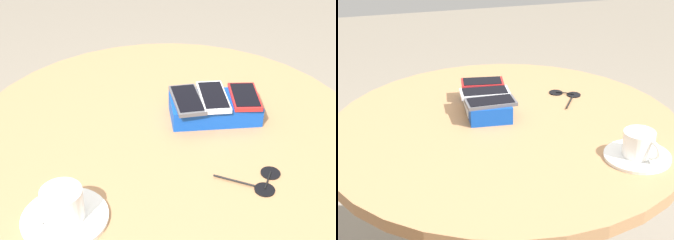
% 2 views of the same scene
% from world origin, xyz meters
% --- Properties ---
extents(round_table, '(0.93, 0.93, 0.77)m').
position_xyz_m(round_table, '(0.00, 0.00, 0.63)').
color(round_table, '#2D2D2D').
rests_on(round_table, ground_plane).
extents(phone_box, '(0.21, 0.12, 0.05)m').
position_xyz_m(phone_box, '(-0.12, -0.03, 0.80)').
color(phone_box, '#0F42AD').
rests_on(phone_box, round_table).
extents(phone_red, '(0.08, 0.12, 0.01)m').
position_xyz_m(phone_red, '(-0.18, -0.02, 0.82)').
color(phone_red, red).
rests_on(phone_red, phone_box).
extents(phone_white, '(0.07, 0.14, 0.01)m').
position_xyz_m(phone_white, '(-0.11, -0.03, 0.83)').
color(phone_white, silver).
rests_on(phone_white, phone_box).
extents(phone_gray, '(0.07, 0.13, 0.01)m').
position_xyz_m(phone_gray, '(-0.05, -0.03, 0.82)').
color(phone_gray, '#515156').
rests_on(phone_gray, phone_box).
extents(saucer, '(0.16, 0.16, 0.01)m').
position_xyz_m(saucer, '(0.23, 0.26, 0.78)').
color(saucer, white).
rests_on(saucer, round_table).
extents(coffee_cup, '(0.10, 0.07, 0.06)m').
position_xyz_m(coffee_cup, '(0.23, 0.26, 0.81)').
color(coffee_cup, white).
rests_on(coffee_cup, saucer).
extents(sunglasses, '(0.14, 0.08, 0.01)m').
position_xyz_m(sunglasses, '(-0.15, 0.22, 0.77)').
color(sunglasses, black).
rests_on(sunglasses, round_table).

